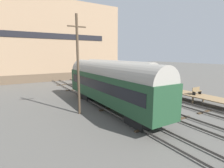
% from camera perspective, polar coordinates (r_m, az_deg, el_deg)
% --- Properties ---
extents(ground_plane, '(200.00, 200.00, 0.00)m').
position_cam_1_polar(ground_plane, '(19.41, 14.29, -8.38)').
color(ground_plane, '#56544F').
extents(track_left, '(2.60, 60.00, 0.26)m').
position_cam_1_polar(track_left, '(16.87, 4.51, -10.37)').
color(track_left, '#4C4742').
rests_on(track_left, ground).
extents(track_middle, '(2.60, 60.00, 0.26)m').
position_cam_1_polar(track_middle, '(19.37, 14.30, -7.98)').
color(track_middle, '#4C4742').
rests_on(track_middle, ground).
extents(track_right, '(2.60, 60.00, 0.26)m').
position_cam_1_polar(track_right, '(22.32, 21.61, -6.03)').
color(track_right, '#4C4742').
rests_on(track_right, ground).
extents(train_car_navy, '(3.06, 16.09, 5.09)m').
position_cam_1_polar(train_car_navy, '(25.39, 0.70, 2.77)').
color(train_car_navy, black).
rests_on(train_car_navy, ground).
extents(train_car_green, '(2.89, 16.16, 5.20)m').
position_cam_1_polar(train_car_green, '(18.71, -0.95, 0.59)').
color(train_car_green, black).
rests_on(train_car_green, ground).
extents(station_platform, '(2.47, 15.71, 0.98)m').
position_cam_1_polar(station_platform, '(23.93, 26.39, -3.46)').
color(station_platform, '#8C704C').
rests_on(station_platform, ground).
extents(bench, '(1.40, 0.40, 0.91)m').
position_cam_1_polar(bench, '(24.12, 25.89, -1.96)').
color(bench, brown).
rests_on(bench, station_platform).
extents(person_worker, '(0.32, 0.32, 1.80)m').
position_cam_1_polar(person_worker, '(17.09, 14.09, -7.02)').
color(person_worker, '#282833').
rests_on(person_worker, ground).
extents(utility_pole, '(1.80, 0.24, 9.62)m').
position_cam_1_polar(utility_pole, '(17.23, -11.05, 6.36)').
color(utility_pole, '#473828').
rests_on(utility_pole, ground).
extents(warehouse_building, '(31.44, 12.99, 17.87)m').
position_cam_1_polar(warehouse_building, '(47.34, -19.32, 12.76)').
color(warehouse_building, brown).
rests_on(warehouse_building, ground).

